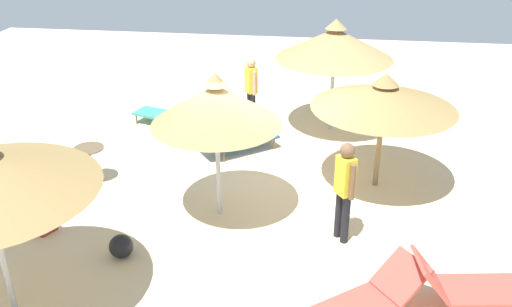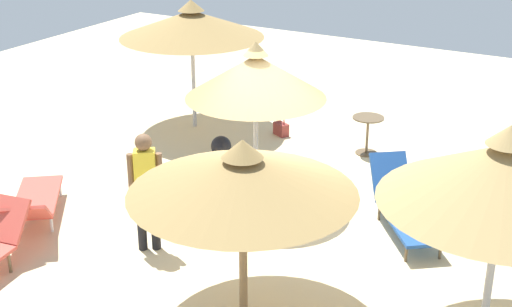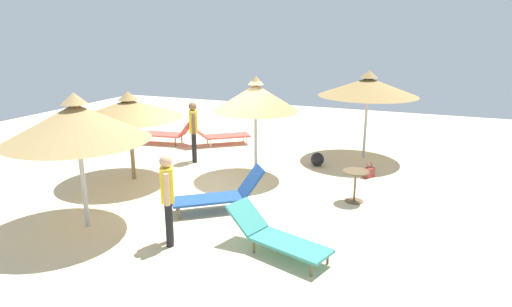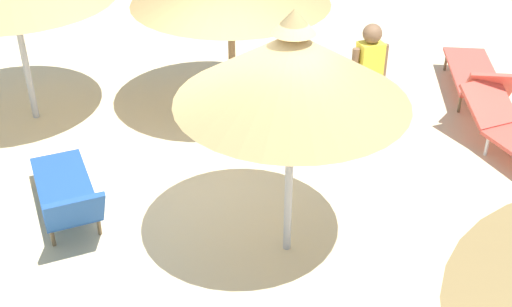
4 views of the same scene
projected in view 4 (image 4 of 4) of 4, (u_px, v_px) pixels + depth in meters
The scene contains 5 objects.
ground at pixel (231, 200), 7.76m from camera, with size 24.00×24.00×0.10m, color beige.
parasol_umbrella_far_right at pixel (293, 68), 5.84m from camera, with size 2.20×2.20×2.64m.
lounge_chair_center at pixel (477, 75), 9.67m from camera, with size 0.97×2.23×0.87m.
lounge_chair_edge at pixel (68, 195), 7.11m from camera, with size 1.65×1.90×0.91m.
person_standing_near_left at pixel (368, 81), 8.07m from camera, with size 0.42×0.35×1.76m.
Camera 4 is at (-1.89, 6.00, 4.53)m, focal length 45.78 mm.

